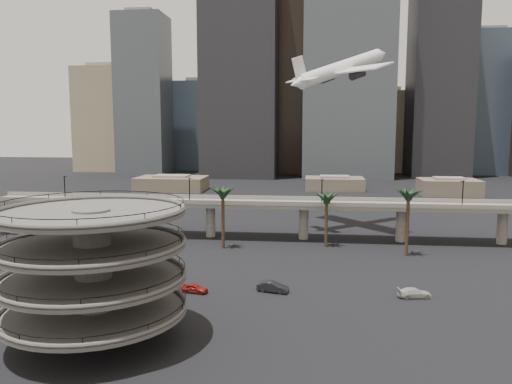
# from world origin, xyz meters

# --- Properties ---
(ground) EXTENTS (700.00, 700.00, 0.00)m
(ground) POSITION_xyz_m (0.00, 0.00, 0.00)
(ground) COLOR black
(ground) RESTS_ON ground
(parking_ramp) EXTENTS (22.20, 22.20, 17.35)m
(parking_ramp) POSITION_xyz_m (-13.00, -4.00, 9.84)
(parking_ramp) COLOR #4F4C49
(parking_ramp) RESTS_ON ground
(overpass) EXTENTS (130.00, 9.30, 14.70)m
(overpass) POSITION_xyz_m (0.00, 55.00, 7.34)
(overpass) COLOR #68645C
(overpass) RESTS_ON ground
(palm_trees) EXTENTS (42.40, 10.40, 14.00)m
(palm_trees) POSITION_xyz_m (14.02, 44.65, 11.43)
(palm_trees) COLOR #4A371F
(palm_trees) RESTS_ON ground
(low_buildings) EXTENTS (135.00, 27.50, 6.80)m
(low_buildings) POSITION_xyz_m (6.89, 142.30, 2.86)
(low_buildings) COLOR brown
(low_buildings) RESTS_ON ground
(skyline) EXTENTS (269.00, 86.00, 134.68)m
(skyline) POSITION_xyz_m (15.12, 217.08, 49.31)
(skyline) COLOR #7F6B58
(skyline) RESTS_ON ground
(airborne_jet) EXTENTS (27.47, 26.27, 13.28)m
(airborne_jet) POSITION_xyz_m (19.58, 69.92, 40.34)
(airborne_jet) COLOR white
(airborne_jet) RESTS_ON ground
(car_a) EXTENTS (4.49, 2.54, 1.44)m
(car_a) POSITION_xyz_m (-5.27, 14.80, 0.72)
(car_a) COLOR maroon
(car_a) RESTS_ON ground
(car_b) EXTENTS (5.27, 2.91, 1.65)m
(car_b) POSITION_xyz_m (6.92, 16.52, 0.82)
(car_b) COLOR black
(car_b) RESTS_ON ground
(car_c) EXTENTS (5.34, 2.85, 1.47)m
(car_c) POSITION_xyz_m (28.66, 16.43, 0.74)
(car_c) COLOR beige
(car_c) RESTS_ON ground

